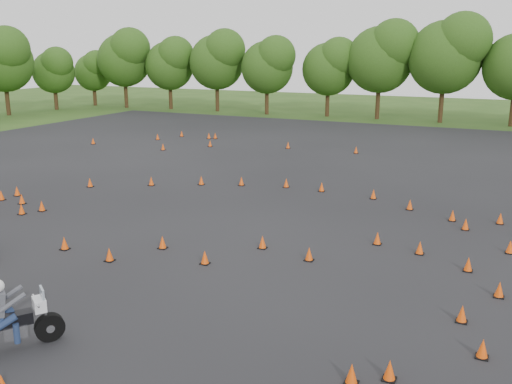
# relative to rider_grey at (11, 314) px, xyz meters

# --- Properties ---
(ground) EXTENTS (140.00, 140.00, 0.00)m
(ground) POSITION_rel_rider_grey_xyz_m (0.81, 8.15, -0.93)
(ground) COLOR #2D5119
(ground) RESTS_ON ground
(asphalt_pad) EXTENTS (62.00, 62.00, 0.00)m
(asphalt_pad) POSITION_rel_rider_grey_xyz_m (0.81, 14.15, -0.93)
(asphalt_pad) COLOR black
(asphalt_pad) RESTS_ON ground
(treeline) EXTENTS (87.09, 32.36, 10.73)m
(treeline) POSITION_rel_rider_grey_xyz_m (4.21, 43.37, 3.76)
(treeline) COLOR #294B15
(treeline) RESTS_ON ground
(traffic_cones) EXTENTS (36.50, 32.47, 0.45)m
(traffic_cones) POSITION_rel_rider_grey_xyz_m (0.69, 13.73, -0.70)
(traffic_cones) COLOR #F34E0A
(traffic_cones) RESTS_ON asphalt_pad
(rider_grey) EXTENTS (1.98, 2.40, 1.86)m
(rider_grey) POSITION_rel_rider_grey_xyz_m (0.00, 0.00, 0.00)
(rider_grey) COLOR #484A51
(rider_grey) RESTS_ON ground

